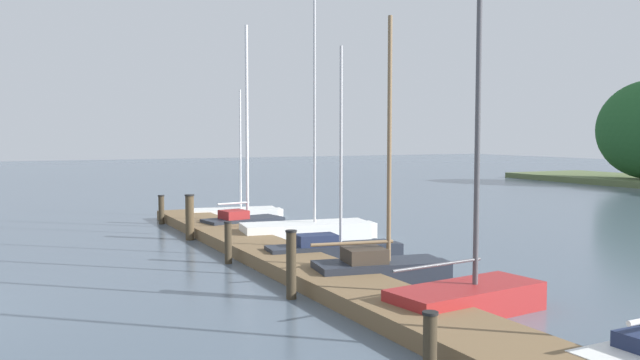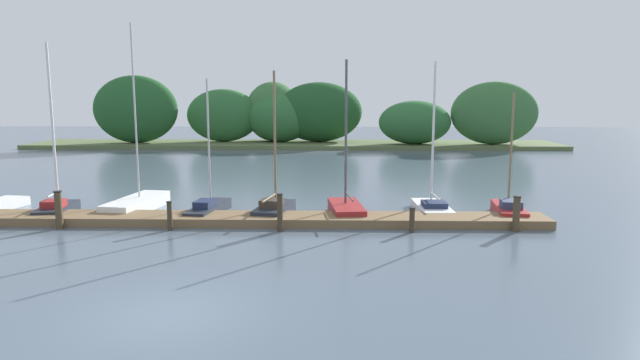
{
  "view_description": "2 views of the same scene",
  "coord_description": "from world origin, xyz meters",
  "px_view_note": "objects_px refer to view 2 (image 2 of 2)",
  "views": [
    {
      "loc": [
        14.6,
        2.61,
        3.48
      ],
      "look_at": [
        -3.6,
        11.58,
        2.08
      ],
      "focal_mm": 37.21,
      "sensor_mm": 36.0,
      "label": 1
    },
    {
      "loc": [
        3.97,
        -12.19,
        5.16
      ],
      "look_at": [
        3.38,
        11.85,
        1.43
      ],
      "focal_mm": 30.55,
      "sensor_mm": 36.0,
      "label": 2
    }
  ],
  "objects_px": {
    "sailboat_1": "(57,206)",
    "sailboat_4": "(275,208)",
    "sailboat_5": "(346,208)",
    "mooring_piling_1": "(59,210)",
    "mooring_piling_3": "(280,212)",
    "sailboat_7": "(509,209)",
    "mooring_piling_2": "(170,216)",
    "mooring_piling_4": "(412,220)",
    "mooring_piling_5": "(516,214)",
    "sailboat_2": "(138,203)",
    "sailboat_6": "(432,205)",
    "sailboat_3": "(209,208)"
  },
  "relations": [
    {
      "from": "sailboat_3",
      "to": "mooring_piling_5",
      "type": "xyz_separation_m",
      "value": [
        12.44,
        -2.63,
        0.37
      ]
    },
    {
      "from": "sailboat_3",
      "to": "sailboat_7",
      "type": "bearing_deg",
      "value": -82.96
    },
    {
      "from": "sailboat_1",
      "to": "mooring_piling_3",
      "type": "xyz_separation_m",
      "value": [
        9.95,
        -2.53,
        0.31
      ]
    },
    {
      "from": "mooring_piling_3",
      "to": "sailboat_6",
      "type": "bearing_deg",
      "value": 28.85
    },
    {
      "from": "sailboat_1",
      "to": "mooring_piling_2",
      "type": "distance_m",
      "value": 6.2
    },
    {
      "from": "sailboat_2",
      "to": "sailboat_3",
      "type": "xyz_separation_m",
      "value": [
        3.46,
        -0.92,
        -0.03
      ]
    },
    {
      "from": "sailboat_3",
      "to": "sailboat_5",
      "type": "bearing_deg",
      "value": -83.88
    },
    {
      "from": "sailboat_1",
      "to": "mooring_piling_5",
      "type": "distance_m",
      "value": 19.16
    },
    {
      "from": "sailboat_6",
      "to": "mooring_piling_3",
      "type": "distance_m",
      "value": 7.37
    },
    {
      "from": "mooring_piling_3",
      "to": "mooring_piling_4",
      "type": "xyz_separation_m",
      "value": [
        5.05,
        -0.06,
        -0.25
      ]
    },
    {
      "from": "sailboat_1",
      "to": "mooring_piling_3",
      "type": "height_order",
      "value": "sailboat_1"
    },
    {
      "from": "sailboat_2",
      "to": "mooring_piling_3",
      "type": "xyz_separation_m",
      "value": [
        6.83,
        -3.73,
        0.39
      ]
    },
    {
      "from": "sailboat_7",
      "to": "sailboat_5",
      "type": "bearing_deg",
      "value": 98.49
    },
    {
      "from": "sailboat_3",
      "to": "mooring_piling_2",
      "type": "xyz_separation_m",
      "value": [
        -0.9,
        -2.78,
        0.25
      ]
    },
    {
      "from": "sailboat_2",
      "to": "mooring_piling_2",
      "type": "relative_size",
      "value": 7.3
    },
    {
      "from": "sailboat_3",
      "to": "sailboat_6",
      "type": "bearing_deg",
      "value": -78.5
    },
    {
      "from": "sailboat_5",
      "to": "sailboat_6",
      "type": "relative_size",
      "value": 1.0
    },
    {
      "from": "sailboat_7",
      "to": "mooring_piling_2",
      "type": "bearing_deg",
      "value": 109.03
    },
    {
      "from": "sailboat_4",
      "to": "mooring_piling_5",
      "type": "relative_size",
      "value": 4.46
    },
    {
      "from": "sailboat_1",
      "to": "mooring_piling_5",
      "type": "xyz_separation_m",
      "value": [
        19.02,
        -2.35,
        0.27
      ]
    },
    {
      "from": "sailboat_7",
      "to": "mooring_piling_5",
      "type": "distance_m",
      "value": 2.68
    },
    {
      "from": "sailboat_1",
      "to": "sailboat_2",
      "type": "bearing_deg",
      "value": -78.01
    },
    {
      "from": "sailboat_1",
      "to": "mooring_piling_3",
      "type": "bearing_deg",
      "value": -113.29
    },
    {
      "from": "mooring_piling_3",
      "to": "mooring_piling_4",
      "type": "bearing_deg",
      "value": -0.67
    },
    {
      "from": "sailboat_6",
      "to": "mooring_piling_2",
      "type": "bearing_deg",
      "value": 106.87
    },
    {
      "from": "sailboat_1",
      "to": "mooring_piling_2",
      "type": "bearing_deg",
      "value": -122.82
    },
    {
      "from": "sailboat_1",
      "to": "sailboat_6",
      "type": "xyz_separation_m",
      "value": [
        16.4,
        1.02,
        -0.11
      ]
    },
    {
      "from": "mooring_piling_5",
      "to": "sailboat_2",
      "type": "bearing_deg",
      "value": 167.41
    },
    {
      "from": "mooring_piling_1",
      "to": "mooring_piling_3",
      "type": "relative_size",
      "value": 1.02
    },
    {
      "from": "mooring_piling_4",
      "to": "sailboat_7",
      "type": "bearing_deg",
      "value": 31.91
    },
    {
      "from": "sailboat_3",
      "to": "sailboat_6",
      "type": "relative_size",
      "value": 0.89
    },
    {
      "from": "sailboat_3",
      "to": "sailboat_4",
      "type": "relative_size",
      "value": 0.95
    },
    {
      "from": "sailboat_2",
      "to": "sailboat_7",
      "type": "relative_size",
      "value": 1.57
    },
    {
      "from": "sailboat_5",
      "to": "mooring_piling_1",
      "type": "xyz_separation_m",
      "value": [
        -11.26,
        -2.53,
        0.39
      ]
    },
    {
      "from": "sailboat_1",
      "to": "sailboat_4",
      "type": "xyz_separation_m",
      "value": [
        9.48,
        0.03,
        -0.05
      ]
    },
    {
      "from": "sailboat_5",
      "to": "sailboat_7",
      "type": "relative_size",
      "value": 1.25
    },
    {
      "from": "sailboat_6",
      "to": "mooring_piling_4",
      "type": "height_order",
      "value": "sailboat_6"
    },
    {
      "from": "mooring_piling_1",
      "to": "sailboat_7",
      "type": "bearing_deg",
      "value": 8.13
    },
    {
      "from": "sailboat_5",
      "to": "mooring_piling_2",
      "type": "distance_m",
      "value": 7.37
    },
    {
      "from": "mooring_piling_2",
      "to": "mooring_piling_4",
      "type": "relative_size",
      "value": 1.18
    },
    {
      "from": "sailboat_4",
      "to": "mooring_piling_2",
      "type": "relative_size",
      "value": 5.45
    },
    {
      "from": "sailboat_7",
      "to": "sailboat_1",
      "type": "bearing_deg",
      "value": 98.56
    },
    {
      "from": "mooring_piling_1",
      "to": "mooring_piling_4",
      "type": "height_order",
      "value": "mooring_piling_1"
    },
    {
      "from": "sailboat_2",
      "to": "mooring_piling_1",
      "type": "distance_m",
      "value": 4.03
    },
    {
      "from": "mooring_piling_5",
      "to": "mooring_piling_1",
      "type": "bearing_deg",
      "value": -179.96
    },
    {
      "from": "sailboat_3",
      "to": "mooring_piling_2",
      "type": "relative_size",
      "value": 5.16
    },
    {
      "from": "mooring_piling_1",
      "to": "mooring_piling_3",
      "type": "distance_m",
      "value": 8.68
    },
    {
      "from": "sailboat_4",
      "to": "mooring_piling_5",
      "type": "xyz_separation_m",
      "value": [
        9.54,
        -2.38,
        0.32
      ]
    },
    {
      "from": "sailboat_1",
      "to": "mooring_piling_4",
      "type": "relative_size",
      "value": 7.66
    },
    {
      "from": "sailboat_2",
      "to": "sailboat_5",
      "type": "bearing_deg",
      "value": -88.0
    }
  ]
}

